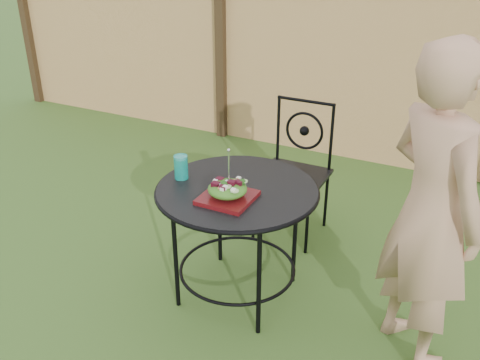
{
  "coord_description": "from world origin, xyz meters",
  "views": [
    {
      "loc": [
        1.23,
        -2.48,
        2.09
      ],
      "look_at": [
        0.02,
        -0.08,
        0.75
      ],
      "focal_mm": 40.0,
      "sensor_mm": 36.0,
      "label": 1
    }
  ],
  "objects_px": {
    "patio_table": "(237,210)",
    "salad_plate": "(228,198)",
    "patio_chair": "(295,167)",
    "diner": "(431,213)"
  },
  "relations": [
    {
      "from": "patio_chair",
      "to": "diner",
      "type": "bearing_deg",
      "value": -40.35
    },
    {
      "from": "patio_table",
      "to": "diner",
      "type": "height_order",
      "value": "diner"
    },
    {
      "from": "patio_table",
      "to": "diner",
      "type": "relative_size",
      "value": 0.56
    },
    {
      "from": "patio_table",
      "to": "salad_plate",
      "type": "xyz_separation_m",
      "value": [
        0.02,
        -0.14,
        0.15
      ]
    },
    {
      "from": "diner",
      "to": "patio_table",
      "type": "bearing_deg",
      "value": 42.71
    },
    {
      "from": "patio_chair",
      "to": "diner",
      "type": "distance_m",
      "value": 1.36
    },
    {
      "from": "patio_table",
      "to": "salad_plate",
      "type": "relative_size",
      "value": 3.42
    },
    {
      "from": "patio_table",
      "to": "salad_plate",
      "type": "distance_m",
      "value": 0.21
    },
    {
      "from": "salad_plate",
      "to": "patio_table",
      "type": "bearing_deg",
      "value": 96.2
    },
    {
      "from": "patio_chair",
      "to": "salad_plate",
      "type": "xyz_separation_m",
      "value": [
        -0.01,
        -1.0,
        0.23
      ]
    }
  ]
}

